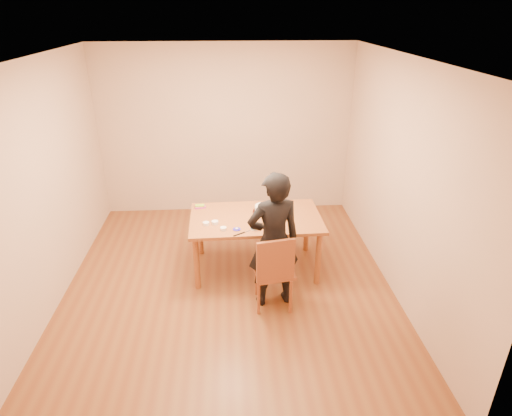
{
  "coord_description": "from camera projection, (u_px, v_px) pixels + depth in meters",
  "views": [
    {
      "loc": [
        0.05,
        -4.44,
        3.17
      ],
      "look_at": [
        0.36,
        0.33,
        0.9
      ],
      "focal_mm": 30.0,
      "sensor_mm": 36.0,
      "label": 1
    }
  ],
  "objects": [
    {
      "name": "candy_box_pink",
      "position": [
        200.0,
        207.0,
        5.64
      ],
      "size": [
        0.15,
        0.1,
        0.02
      ],
      "primitive_type": "cube",
      "rotation": [
        0.0,
        0.0,
        0.2
      ],
      "color": "#DF346E",
      "rests_on": "dining_table"
    },
    {
      "name": "cake",
      "position": [
        263.0,
        209.0,
        5.5
      ],
      "size": [
        0.22,
        0.22,
        0.07
      ],
      "primitive_type": "cylinder",
      "color": "white",
      "rests_on": "cake_plate"
    },
    {
      "name": "frosting_lid",
      "position": [
        237.0,
        229.0,
        5.09
      ],
      "size": [
        0.09,
        0.09,
        0.01
      ],
      "primitive_type": "cylinder",
      "color": "#251BB3",
      "rests_on": "dining_table"
    },
    {
      "name": "dining_chair",
      "position": [
        273.0,
        271.0,
        4.84
      ],
      "size": [
        0.49,
        0.49,
        0.04
      ],
      "primitive_type": "cube",
      "rotation": [
        0.0,
        0.0,
        0.18
      ],
      "color": "brown",
      "rests_on": "floor"
    },
    {
      "name": "dining_table",
      "position": [
        256.0,
        218.0,
        5.41
      ],
      "size": [
        1.67,
        1.02,
        0.04
      ],
      "primitive_type": "cube",
      "rotation": [
        0.0,
        0.0,
        0.02
      ],
      "color": "brown",
      "rests_on": "floor"
    },
    {
      "name": "ramekin_multi",
      "position": [
        206.0,
        224.0,
        5.2
      ],
      "size": [
        0.08,
        0.08,
        0.04
      ],
      "primitive_type": "cylinder",
      "color": "white",
      "rests_on": "dining_table"
    },
    {
      "name": "person",
      "position": [
        274.0,
        241.0,
        4.72
      ],
      "size": [
        0.65,
        0.49,
        1.63
      ],
      "primitive_type": "imported",
      "rotation": [
        0.0,
        0.0,
        3.33
      ],
      "color": "black",
      "rests_on": "floor"
    },
    {
      "name": "spatula",
      "position": [
        239.0,
        234.0,
        4.99
      ],
      "size": [
        0.14,
        0.1,
        0.01
      ],
      "primitive_type": "cube",
      "rotation": [
        0.0,
        0.0,
        0.56
      ],
      "color": "black",
      "rests_on": "dining_table"
    },
    {
      "name": "frosting_dome",
      "position": [
        263.0,
        205.0,
        5.48
      ],
      "size": [
        0.21,
        0.21,
        0.03
      ],
      "primitive_type": "ellipsoid",
      "color": "white",
      "rests_on": "cake"
    },
    {
      "name": "ramekin_yellow",
      "position": [
        215.0,
        222.0,
        5.22
      ],
      "size": [
        0.08,
        0.08,
        0.04
      ],
      "primitive_type": "cylinder",
      "color": "white",
      "rests_on": "dining_table"
    },
    {
      "name": "candy_box_green",
      "position": [
        200.0,
        206.0,
        5.63
      ],
      "size": [
        0.12,
        0.07,
        0.02
      ],
      "primitive_type": "cube",
      "rotation": [
        0.0,
        0.0,
        0.07
      ],
      "color": "green",
      "rests_on": "candy_box_pink"
    },
    {
      "name": "ramekin_green",
      "position": [
        223.0,
        229.0,
        5.08
      ],
      "size": [
        0.08,
        0.08,
        0.04
      ],
      "primitive_type": "cylinder",
      "color": "white",
      "rests_on": "dining_table"
    },
    {
      "name": "frosting_tub",
      "position": [
        254.0,
        227.0,
        5.08
      ],
      "size": [
        0.09,
        0.09,
        0.08
      ],
      "primitive_type": "cylinder",
      "color": "white",
      "rests_on": "dining_table"
    },
    {
      "name": "room_shell",
      "position": [
        226.0,
        174.0,
        5.09
      ],
      "size": [
        4.0,
        4.5,
        2.7
      ],
      "color": "brown",
      "rests_on": "ground"
    },
    {
      "name": "cake_plate",
      "position": [
        263.0,
        212.0,
        5.51
      ],
      "size": [
        0.27,
        0.27,
        0.02
      ],
      "primitive_type": "cylinder",
      "color": "red",
      "rests_on": "dining_table"
    },
    {
      "name": "frosting_dollop",
      "position": [
        237.0,
        228.0,
        5.09
      ],
      "size": [
        0.04,
        0.04,
        0.02
      ],
      "primitive_type": "ellipsoid",
      "color": "white",
      "rests_on": "frosting_lid"
    }
  ]
}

